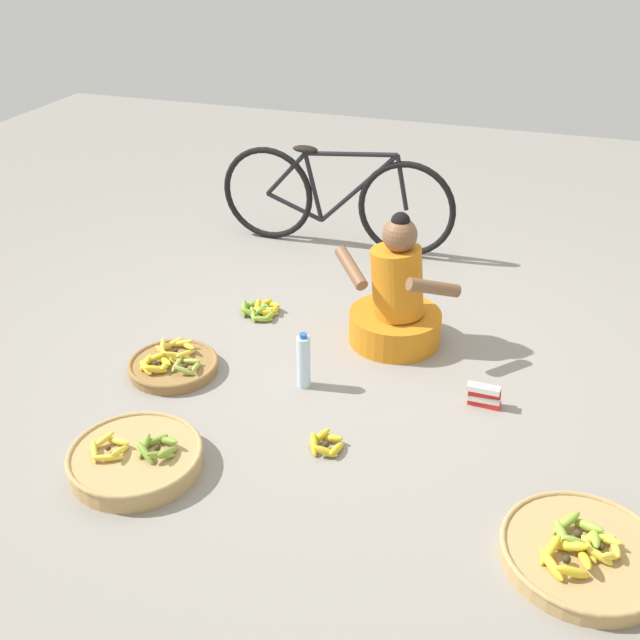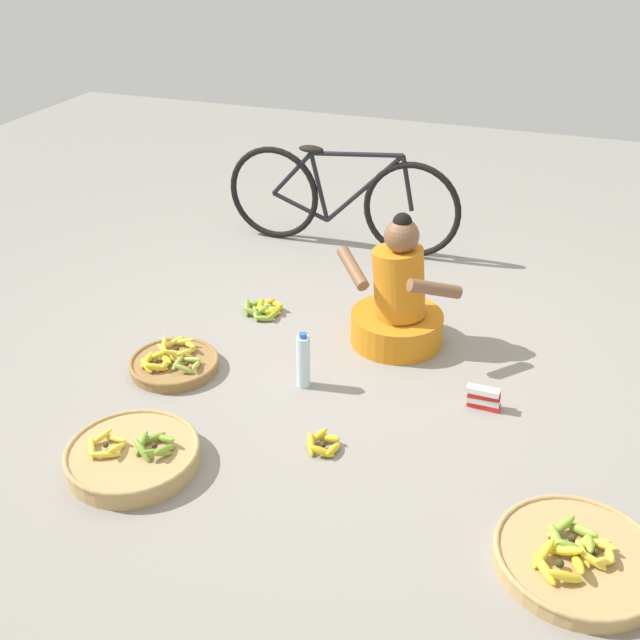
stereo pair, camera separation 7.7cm
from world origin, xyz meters
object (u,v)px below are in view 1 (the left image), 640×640
Objects in this scene: banana_basket_front_left at (584,553)px; banana_basket_back_center at (136,458)px; water_bottle at (304,361)px; vendor_woman_front at (396,302)px; bicycle_leaning at (335,199)px; loose_bananas_near_vendor at (261,310)px; banana_basket_mid_right at (173,365)px; packet_carton_stack at (484,396)px; loose_bananas_front_right at (325,444)px.

banana_basket_back_center is at bearing -178.10° from banana_basket_front_left.
banana_basket_front_left is 2.05× the size of water_bottle.
vendor_woman_front is at bearing 60.46° from water_bottle.
bicycle_leaning is 1.17m from loose_bananas_near_vendor.
vendor_woman_front is 0.69m from water_bottle.
banana_basket_mid_right is at bearing -146.52° from vendor_woman_front.
packet_carton_stack is (1.62, 0.22, 0.02)m from banana_basket_mid_right.
banana_basket_back_center is 0.85m from loose_bananas_front_right.
loose_bananas_near_vendor is (-0.84, 0.05, -0.22)m from vendor_woman_front.
vendor_woman_front is 1.38m from bicycle_leaning.
loose_bananas_near_vendor is at bearing 128.27° from water_bottle.
banana_basket_front_left reaches higher than packet_carton_stack.
packet_carton_stack reaches higher than loose_bananas_front_right.
bicycle_leaning is 2.85× the size of banana_basket_back_center.
packet_carton_stack is at bearing 41.92° from loose_bananas_front_right.
banana_basket_front_left is at bearing 1.90° from banana_basket_back_center.
banana_basket_mid_right is 0.72m from water_bottle.
bicycle_leaning reaches higher than banana_basket_mid_right.
banana_basket_back_center is 1.50m from loose_bananas_near_vendor.
loose_bananas_front_right is at bearing -54.86° from loose_bananas_near_vendor.
packet_carton_stack is at bearing 119.14° from banana_basket_front_left.
water_bottle is at bearing -119.54° from vendor_woman_front.
vendor_woman_front is at bearing -57.95° from bicycle_leaning.
banana_basket_back_center is 2.25× the size of loose_bananas_near_vendor.
vendor_woman_front is at bearing -3.39° from loose_bananas_near_vendor.
banana_basket_back_center is at bearing -145.18° from packet_carton_stack.
bicycle_leaning reaches higher than banana_basket_front_left.
water_bottle reaches higher than packet_carton_stack.
bicycle_leaning is at bearing 122.05° from vendor_woman_front.
vendor_woman_front reaches higher than banana_basket_back_center.
loose_bananas_front_right is at bearing -138.08° from packet_carton_stack.
vendor_woman_front reaches higher than water_bottle.
banana_basket_mid_right is (-1.04, -0.69, -0.21)m from vendor_woman_front.
packet_carton_stack is (0.57, -0.47, -0.19)m from vendor_woman_front.
banana_basket_back_center is at bearing -119.64° from vendor_woman_front.
vendor_woman_front reaches higher than loose_bananas_near_vendor.
banana_basket_front_left is (2.12, -0.69, 0.00)m from banana_basket_mid_right.
banana_basket_back_center is at bearing -89.23° from loose_bananas_near_vendor.
banana_basket_mid_right is at bearing -99.67° from bicycle_leaning.
water_bottle is at bearing 60.30° from banana_basket_back_center.
vendor_woman_front is 1.67m from banana_basket_back_center.
banana_basket_back_center reaches higher than banana_basket_front_left.
water_bottle is 0.92m from packet_carton_stack.
bicycle_leaning is at bearing 80.33° from banana_basket_mid_right.
banana_basket_mid_right is 2.79× the size of packet_carton_stack.
water_bottle is at bearing -172.63° from packet_carton_stack.
water_bottle is (-1.42, 0.79, 0.10)m from banana_basket_front_left.
banana_basket_front_left reaches higher than banana_basket_mid_right.
water_bottle is (0.51, -0.64, 0.12)m from loose_bananas_near_vendor.
bicycle_leaning is at bearing 102.59° from water_bottle.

